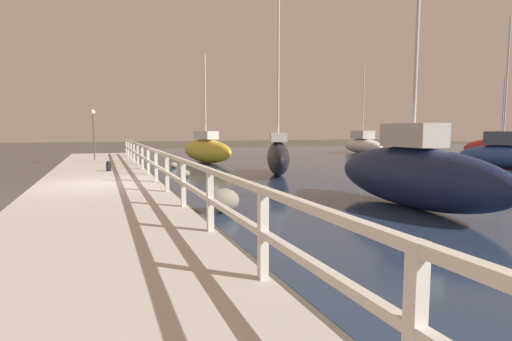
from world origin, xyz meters
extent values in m
plane|color=#4C473D|center=(0.00, 0.00, 0.00)|extent=(120.00, 120.00, 0.00)
cube|color=beige|center=(0.00, 0.00, 0.14)|extent=(3.74, 36.00, 0.29)
cube|color=silver|center=(1.77, -11.57, 0.81)|extent=(0.10, 0.10, 1.05)
cube|color=silver|center=(1.77, -9.26, 0.81)|extent=(0.10, 0.10, 1.05)
cube|color=silver|center=(1.77, -6.94, 0.81)|extent=(0.10, 0.10, 1.05)
cube|color=silver|center=(1.77, -4.63, 0.81)|extent=(0.10, 0.10, 1.05)
cube|color=silver|center=(1.77, -2.31, 0.81)|extent=(0.10, 0.10, 1.05)
cube|color=silver|center=(1.77, 0.00, 0.81)|extent=(0.10, 0.10, 1.05)
cube|color=silver|center=(1.77, 2.31, 0.81)|extent=(0.10, 0.10, 1.05)
cube|color=silver|center=(1.77, 4.63, 0.81)|extent=(0.10, 0.10, 1.05)
cube|color=silver|center=(1.77, 6.94, 0.81)|extent=(0.10, 0.10, 1.05)
cube|color=silver|center=(1.77, 9.26, 0.81)|extent=(0.10, 0.10, 1.05)
cube|color=silver|center=(1.77, 11.57, 0.81)|extent=(0.10, 0.10, 1.05)
cube|color=silver|center=(1.77, 13.89, 0.81)|extent=(0.10, 0.10, 1.05)
cube|color=silver|center=(1.77, 16.20, 0.81)|extent=(0.10, 0.10, 1.05)
cube|color=silver|center=(1.77, 0.00, 1.30)|extent=(0.09, 32.50, 0.08)
cube|color=silver|center=(1.77, 0.00, 0.81)|extent=(0.09, 32.50, 0.08)
ellipsoid|color=gray|center=(3.38, 3.37, 0.15)|extent=(0.40, 0.36, 0.30)
ellipsoid|color=gray|center=(2.79, -4.23, 0.29)|extent=(0.77, 0.69, 0.58)
ellipsoid|color=gray|center=(3.60, 7.65, 0.15)|extent=(0.39, 0.35, 0.30)
cylinder|color=black|center=(0.37, 4.10, 0.44)|extent=(0.21, 0.21, 0.30)
sphere|color=black|center=(0.37, 4.10, 0.62)|extent=(0.19, 0.19, 0.19)
cylinder|color=#514C47|center=(-0.26, 11.11, 1.56)|extent=(0.07, 0.07, 2.55)
sphere|color=beige|center=(-0.26, 11.11, 2.98)|extent=(0.28, 0.28, 0.28)
ellipsoid|color=black|center=(7.35, 2.68, 0.74)|extent=(2.59, 4.71, 1.47)
cube|color=silver|center=(7.35, 2.68, 1.66)|extent=(1.38, 2.20, 0.36)
cylinder|color=silver|center=(7.35, 2.68, 4.60)|extent=(0.09, 0.09, 6.24)
ellipsoid|color=red|center=(25.20, 5.76, 0.70)|extent=(2.25, 5.34, 1.39)
cube|color=#4C566B|center=(25.20, 5.76, 1.64)|extent=(1.24, 1.76, 0.49)
cylinder|color=silver|center=(25.20, 5.76, 3.43)|extent=(0.09, 0.09, 4.07)
ellipsoid|color=gold|center=(6.03, 10.35, 0.72)|extent=(2.36, 5.89, 1.42)
cube|color=silver|center=(6.03, 10.35, 1.67)|extent=(1.16, 2.01, 0.49)
cylinder|color=silver|center=(6.03, 10.35, 3.92)|extent=(0.09, 0.09, 4.99)
ellipsoid|color=#192347|center=(7.45, -5.34, 0.78)|extent=(1.26, 5.87, 1.53)
cube|color=beige|center=(7.45, -5.34, 1.84)|extent=(0.85, 1.56, 0.59)
cylinder|color=silver|center=(7.45, -5.34, 4.14)|extent=(0.09, 0.09, 5.19)
ellipsoid|color=white|center=(20.67, 14.87, 0.64)|extent=(2.44, 6.14, 1.26)
cube|color=silver|center=(20.67, 14.87, 1.60)|extent=(1.42, 2.40, 0.67)
cylinder|color=silver|center=(20.67, 14.87, 4.26)|extent=(0.09, 0.09, 5.99)
ellipsoid|color=#2D4C9E|center=(19.50, 1.34, 0.60)|extent=(2.76, 4.48, 1.19)
cube|color=#4C566B|center=(19.50, 1.34, 1.55)|extent=(1.44, 1.84, 0.69)
cylinder|color=silver|center=(19.50, 1.34, 4.41)|extent=(0.09, 0.09, 6.43)
camera|label=1|loc=(0.12, -13.29, 1.96)|focal=28.00mm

